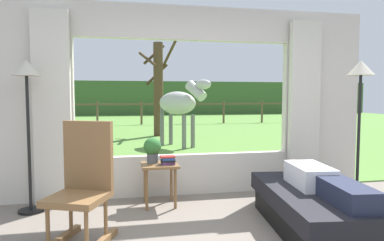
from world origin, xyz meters
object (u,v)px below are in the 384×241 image
Objects in this scene: side_table at (160,171)px; potted_plant at (152,148)px; floor_lamp_left at (27,90)px; floor_lamp_right at (360,89)px; horse at (179,104)px; recliner_sofa at (317,210)px; rocking_chair at (83,184)px; reclining_person at (320,181)px; book_stack at (168,160)px; pasture_tree at (158,86)px.

side_table is 0.29m from potted_plant.
floor_lamp_right is (3.92, -0.51, 0.02)m from floor_lamp_left.
floor_lamp_left is at bearing 26.74° from horse.
recliner_sofa is at bearing 59.67° from horse.
side_table is at bearing 148.72° from recliner_sofa.
floor_lamp_left is (-0.70, 0.99, 0.88)m from rocking_chair.
reclining_person is 5.90m from horse.
potted_plant is at bearing 147.63° from reclining_person.
horse is at bearing 79.15° from book_stack.
book_stack reaches higher than side_table.
side_table is 7.48m from pasture_tree.
recliner_sofa is 9.12× the size of book_stack.
side_table is 2.66m from floor_lamp_right.
pasture_tree is (0.81, 7.28, 0.97)m from potted_plant.
book_stack is 0.11× the size of floor_lamp_right.
potted_plant is 0.18× the size of floor_lamp_left.
horse is (-0.45, 5.80, 0.94)m from recliner_sofa.
potted_plant is at bearing 148.78° from recliner_sofa.
floor_lamp_left is at bearing 164.06° from reclining_person.
reclining_person is at bearing -83.38° from recliner_sofa.
floor_lamp_right is (2.49, -0.52, 0.74)m from potted_plant.
rocking_chair is 0.65× the size of horse.
horse is at bearing 101.02° from reclining_person.
recliner_sofa is 1.00× the size of floor_lamp_right.
floor_lamp_right is at bearing 41.75° from recliner_sofa.
recliner_sofa is 3.40m from floor_lamp_left.
reclining_person is 2.27m from rocking_chair.
potted_plant is at bearing 146.65° from book_stack.
floor_lamp_left is 0.99× the size of floor_lamp_right.
floor_lamp_right is (2.41, -0.46, 1.01)m from side_table.
side_table is at bearing 43.09° from horse.
pasture_tree reaches higher than floor_lamp_right.
rocking_chair is at bearing -130.44° from side_table.
pasture_tree reaches higher than floor_lamp_left.
reclining_person is 4.49× the size of potted_plant.
floor_lamp_right reaches higher than potted_plant.
book_stack is 0.11× the size of horse.
rocking_chair is at bearing -171.48° from floor_lamp_right.
floor_lamp_right is (3.21, 0.48, 0.89)m from rocking_chair.
side_table is at bearing -36.87° from potted_plant.
pasture_tree is (-0.28, 2.67, 0.52)m from horse.
floor_lamp_right is (0.96, 0.72, 0.92)m from reclining_person.
reclining_person reaches higher than side_table.
floor_lamp_right reaches higher than horse.
side_table is 0.16× the size of pasture_tree.
rocking_chair is 5.70× the size of book_stack.
horse is (-1.41, 5.13, -0.29)m from floor_lamp_right.
recliner_sofa is 1.25× the size of reclining_person.
recliner_sofa is 1.85m from side_table.
horse reaches higher than book_stack.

